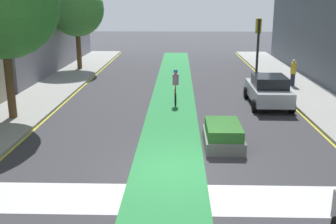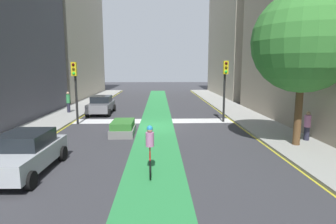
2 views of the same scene
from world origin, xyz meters
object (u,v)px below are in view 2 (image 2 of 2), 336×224
at_px(traffic_signal_near_left, 225,80).
at_px(median_planter, 123,128).
at_px(car_silver_right_far, 25,153).
at_px(cyclist_in_lane, 150,149).
at_px(car_grey_right_near, 101,105).
at_px(traffic_signal_near_right, 75,81).
at_px(pedestrian_sidewalk_right_b, 68,102).
at_px(street_tree_near, 304,42).
at_px(pedestrian_sidewalk_left_a, 307,126).

relative_size(traffic_signal_near_left, median_planter, 1.88).
relative_size(car_silver_right_far, cyclist_in_lane, 2.28).
relative_size(car_grey_right_near, cyclist_in_lane, 2.27).
bearing_deg(traffic_signal_near_right, cyclist_in_lane, 120.24).
bearing_deg(cyclist_in_lane, car_grey_right_near, -71.45).
relative_size(pedestrian_sidewalk_right_b, street_tree_near, 0.24).
bearing_deg(pedestrian_sidewalk_left_a, car_grey_right_near, -37.46).
relative_size(traffic_signal_near_right, traffic_signal_near_left, 0.98).
bearing_deg(car_grey_right_near, street_tree_near, 138.05).
bearing_deg(pedestrian_sidewalk_left_a, cyclist_in_lane, 26.12).
relative_size(traffic_signal_near_left, street_tree_near, 0.60).
distance_m(traffic_signal_near_left, pedestrian_sidewalk_left_a, 7.03).
bearing_deg(traffic_signal_near_right, pedestrian_sidewalk_right_b, -65.93).
relative_size(car_grey_right_near, car_silver_right_far, 1.00).
bearing_deg(car_silver_right_far, pedestrian_sidewalk_right_b, -78.70).
height_order(traffic_signal_near_left, pedestrian_sidewalk_left_a, traffic_signal_near_left).
xyz_separation_m(car_grey_right_near, pedestrian_sidewalk_left_a, (-13.03, 9.98, 0.15)).
height_order(traffic_signal_near_left, median_planter, traffic_signal_near_left).
xyz_separation_m(pedestrian_sidewalk_left_a, median_planter, (10.15, -2.19, -0.54)).
distance_m(street_tree_near, median_planter, 10.81).
bearing_deg(traffic_signal_near_left, cyclist_in_lane, 62.51).
distance_m(traffic_signal_near_right, pedestrian_sidewalk_left_a, 15.01).
distance_m(traffic_signal_near_left, car_grey_right_near, 10.97).
height_order(car_grey_right_near, median_planter, car_grey_right_near).
xyz_separation_m(traffic_signal_near_left, pedestrian_sidewalk_left_a, (-3.12, 5.90, -2.21)).
height_order(pedestrian_sidewalk_left_a, pedestrian_sidewalk_right_b, pedestrian_sidewalk_right_b).
xyz_separation_m(car_grey_right_near, cyclist_in_lane, (-4.72, 14.06, 0.17)).
relative_size(cyclist_in_lane, street_tree_near, 0.24).
distance_m(pedestrian_sidewalk_left_a, pedestrian_sidewalk_right_b, 18.75).
height_order(cyclist_in_lane, median_planter, cyclist_in_lane).
bearing_deg(cyclist_in_lane, median_planter, -73.62).
height_order(car_grey_right_near, cyclist_in_lane, cyclist_in_lane).
height_order(traffic_signal_near_right, median_planter, traffic_signal_near_right).
xyz_separation_m(car_grey_right_near, car_silver_right_far, (0.07, 13.90, 0.00)).
distance_m(car_silver_right_far, pedestrian_sidewalk_right_b, 14.18).
relative_size(traffic_signal_near_left, car_silver_right_far, 1.07).
bearing_deg(car_grey_right_near, median_planter, 110.26).
relative_size(traffic_signal_near_right, pedestrian_sidewalk_left_a, 2.79).
height_order(cyclist_in_lane, pedestrian_sidewalk_left_a, cyclist_in_lane).
bearing_deg(car_silver_right_far, car_grey_right_near, -90.30).
bearing_deg(median_planter, traffic_signal_near_right, -41.09).
height_order(traffic_signal_near_right, traffic_signal_near_left, traffic_signal_near_left).
relative_size(car_grey_right_near, pedestrian_sidewalk_right_b, 2.33).
xyz_separation_m(cyclist_in_lane, pedestrian_sidewalk_left_a, (-8.31, -4.08, -0.02)).
bearing_deg(median_planter, pedestrian_sidewalk_left_a, 167.82).
distance_m(car_silver_right_far, median_planter, 6.80).
height_order(pedestrian_sidewalk_right_b, street_tree_near, street_tree_near).
height_order(car_grey_right_near, pedestrian_sidewalk_left_a, pedestrian_sidewalk_left_a).
bearing_deg(car_grey_right_near, cyclist_in_lane, 108.55).
height_order(traffic_signal_near_left, car_grey_right_near, traffic_signal_near_left).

